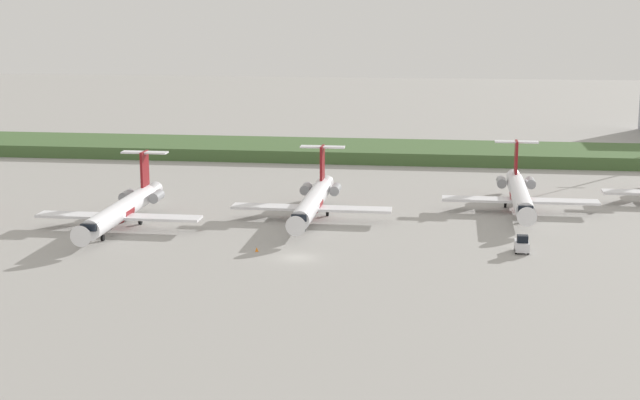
# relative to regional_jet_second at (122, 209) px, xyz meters

# --- Properties ---
(ground_plane) EXTENTS (500.00, 500.00, 0.00)m
(ground_plane) POSITION_rel_regional_jet_second_xyz_m (26.52, 17.02, -2.54)
(ground_plane) COLOR #9E9B96
(grass_berm) EXTENTS (320.00, 20.00, 2.37)m
(grass_berm) POSITION_rel_regional_jet_second_xyz_m (26.52, 65.52, -1.35)
(grass_berm) COLOR #426033
(grass_berm) RESTS_ON ground
(regional_jet_second) EXTENTS (22.81, 31.00, 9.00)m
(regional_jet_second) POSITION_rel_regional_jet_second_xyz_m (0.00, 0.00, 0.00)
(regional_jet_second) COLOR white
(regional_jet_second) RESTS_ON ground
(regional_jet_third) EXTENTS (22.81, 31.00, 9.00)m
(regional_jet_third) POSITION_rel_regional_jet_second_xyz_m (25.29, 8.93, 0.00)
(regional_jet_third) COLOR white
(regional_jet_third) RESTS_ON ground
(regional_jet_fourth) EXTENTS (22.81, 31.00, 9.00)m
(regional_jet_fourth) POSITION_rel_regional_jet_second_xyz_m (55.06, 18.39, 0.00)
(regional_jet_fourth) COLOR white
(regional_jet_fourth) RESTS_ON ground
(baggage_tug) EXTENTS (1.72, 3.20, 2.30)m
(baggage_tug) POSITION_rel_regional_jet_second_xyz_m (53.82, -6.71, -1.53)
(baggage_tug) COLOR silver
(baggage_tug) RESTS_ON ground
(safety_cone_front_marker) EXTENTS (0.44, 0.44, 0.55)m
(safety_cone_front_marker) POSITION_rel_regional_jet_second_xyz_m (21.00, -10.70, -2.26)
(safety_cone_front_marker) COLOR orange
(safety_cone_front_marker) RESTS_ON ground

